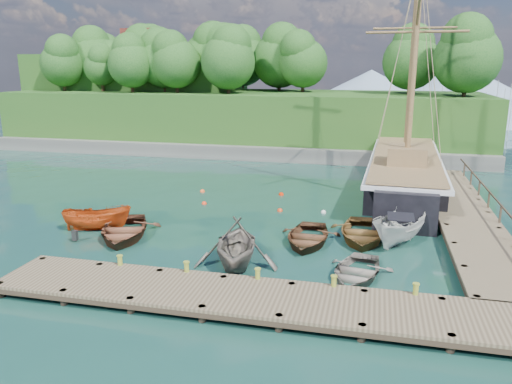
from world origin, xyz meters
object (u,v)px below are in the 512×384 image
rowboat_0 (124,237)px  rowboat_1 (236,265)px  motorboat_orange (98,230)px  cabin_boat_white (399,243)px  rowboat_4 (361,239)px  schooner (404,175)px  rowboat_3 (356,278)px  rowboat_2 (307,243)px

rowboat_0 → rowboat_1: size_ratio=1.11×
rowboat_1 → motorboat_orange: size_ratio=1.19×
motorboat_orange → cabin_boat_white: 16.20m
rowboat_0 → rowboat_4: (12.23, 2.60, 0.00)m
cabin_boat_white → schooner: size_ratio=0.18×
rowboat_3 → rowboat_1: bearing=-171.3°
rowboat_1 → cabin_boat_white: rowboat_1 is taller
rowboat_4 → rowboat_0: bearing=-169.3°
rowboat_1 → motorboat_orange: bearing=150.3°
motorboat_orange → schooner: bearing=-69.3°
rowboat_2 → schooner: bearing=68.5°
rowboat_3 → rowboat_2: bearing=135.2°
rowboat_3 → rowboat_4: bearing=99.6°
motorboat_orange → rowboat_0: bearing=-129.3°
rowboat_3 → schooner: schooner is taller
rowboat_0 → cabin_boat_white: bearing=-7.7°
rowboat_0 → cabin_boat_white: (14.12, 2.43, 0.00)m
rowboat_3 → cabin_boat_white: size_ratio=0.83×
rowboat_0 → rowboat_2: size_ratio=1.12×
rowboat_2 → motorboat_orange: (-11.55, -0.58, 0.00)m
rowboat_4 → rowboat_3: bearing=-92.2°
rowboat_3 → cabin_boat_white: 5.22m
rowboat_2 → cabin_boat_white: 4.69m
rowboat_2 → rowboat_4: size_ratio=0.92×
cabin_boat_white → rowboat_0: bearing=-145.6°
rowboat_2 → rowboat_4: (2.68, 1.24, 0.00)m
cabin_boat_white → schooner: bearing=111.0°
schooner → rowboat_0: bearing=-133.8°
rowboat_0 → rowboat_2: rowboat_0 is taller
motorboat_orange → cabin_boat_white: size_ratio=0.79×
rowboat_4 → cabin_boat_white: (1.89, -0.17, 0.00)m
rowboat_2 → rowboat_3: size_ratio=1.12×
rowboat_1 → rowboat_4: bearing=30.9°
rowboat_0 → rowboat_3: bearing=-28.6°
rowboat_1 → rowboat_2: (2.75, 3.60, 0.00)m
rowboat_4 → motorboat_orange: (-14.23, -1.82, 0.00)m
rowboat_2 → motorboat_orange: bearing=-176.2°
schooner → rowboat_1: bearing=-113.7°
cabin_boat_white → schooner: (0.74, 11.78, 1.09)m
rowboat_1 → cabin_boat_white: size_ratio=0.94×
rowboat_1 → motorboat_orange: 9.30m
rowboat_2 → cabin_boat_white: (4.57, 1.07, 0.00)m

